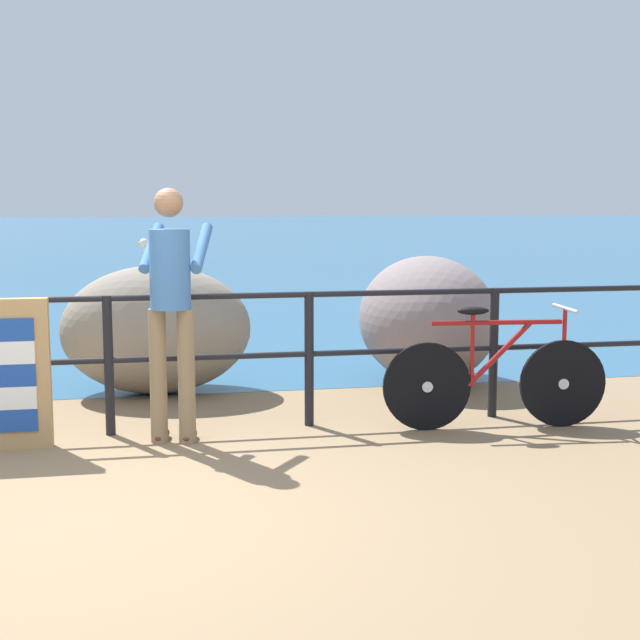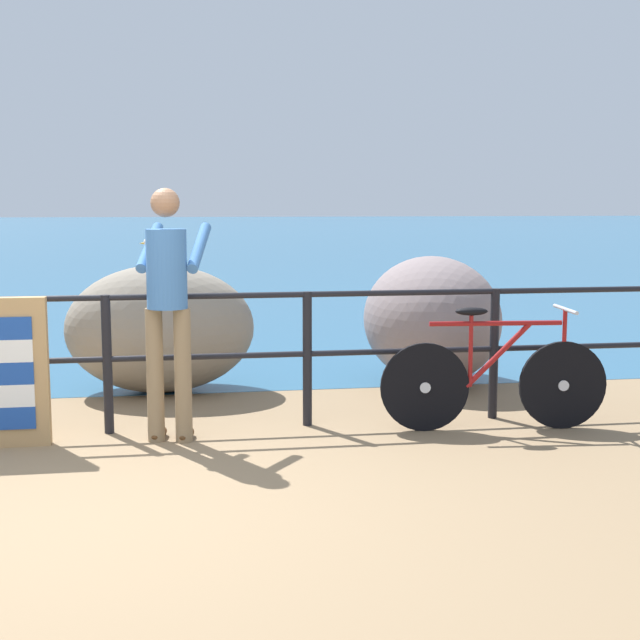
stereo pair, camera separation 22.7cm
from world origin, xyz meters
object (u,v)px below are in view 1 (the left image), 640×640
object	(u,v)px
breakwater_boulder_right	(427,319)
bicycle	(496,377)
person_at_railing	(171,303)
breakwater_boulder_main	(157,329)
seagull	(157,249)

from	to	relation	value
breakwater_boulder_right	bicycle	bearing A→B (deg)	-90.98
person_at_railing	breakwater_boulder_main	bearing A→B (deg)	16.92
breakwater_boulder_main	breakwater_boulder_right	world-z (taller)	breakwater_boulder_right
breakwater_boulder_main	seagull	xyz separation A→B (m)	(0.02, 0.08, 0.71)
breakwater_boulder_main	breakwater_boulder_right	distance (m)	2.50
bicycle	person_at_railing	bearing A→B (deg)	-176.65
bicycle	breakwater_boulder_right	size ratio (longest dim) A/B	1.05
bicycle	seagull	bearing A→B (deg)	148.25
breakwater_boulder_main	breakwater_boulder_right	size ratio (longest dim) A/B	1.02
person_at_railing	breakwater_boulder_right	size ratio (longest dim) A/B	1.10
seagull	person_at_railing	bearing A→B (deg)	79.55
breakwater_boulder_right	seagull	size ratio (longest dim) A/B	4.74
breakwater_boulder_main	seagull	distance (m)	0.71
bicycle	seagull	size ratio (longest dim) A/B	4.95
bicycle	seagull	world-z (taller)	seagull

